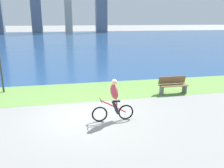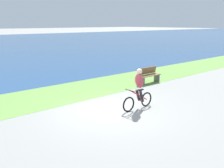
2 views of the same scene
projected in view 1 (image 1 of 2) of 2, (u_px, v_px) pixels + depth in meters
The scene contains 5 objects.
ground_plane at pixel (86, 116), 9.53m from camera, with size 300.00×300.00×0.00m, color gray.
grass_strip_bayside at pixel (80, 92), 12.68m from camera, with size 120.00×3.47×0.01m, color #6B9947.
bay_water_surface at pixel (67, 40), 45.11m from camera, with size 300.00×65.25×0.00m, color navy.
cyclist_lead at pixel (114, 100), 8.85m from camera, with size 1.64×0.52×1.65m.
bench_near_path at pixel (173, 85), 12.29m from camera, with size 1.50×0.47×0.90m.
Camera 1 is at (-0.78, -8.86, 3.78)m, focal length 37.48 mm.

